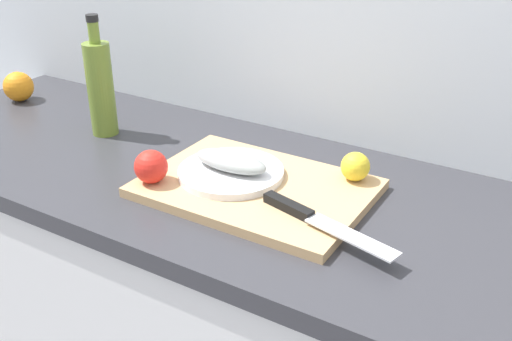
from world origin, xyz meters
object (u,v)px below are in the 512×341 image
object	(u,v)px
fish_fillet	(231,161)
lemon_0	(355,166)
white_plate	(231,172)
cutting_board	(256,188)
chef_knife	(310,217)
olive_oil_bottle	(100,87)

from	to	relation	value
fish_fillet	lemon_0	bearing A→B (deg)	27.19
white_plate	lemon_0	world-z (taller)	lemon_0
cutting_board	lemon_0	xyz separation A→B (m)	(0.16, 0.12, 0.04)
lemon_0	chef_knife	bearing A→B (deg)	-91.44
lemon_0	white_plate	bearing A→B (deg)	-152.81
fish_fillet	lemon_0	world-z (taller)	lemon_0
white_plate	cutting_board	bearing A→B (deg)	-3.94
cutting_board	fish_fillet	distance (m)	0.08
white_plate	chef_knife	bearing A→B (deg)	-19.08
white_plate	olive_oil_bottle	distance (m)	0.43
chef_knife	olive_oil_bottle	bearing A→B (deg)	-178.49
fish_fillet	chef_knife	distance (m)	0.23
fish_fillet	white_plate	bearing A→B (deg)	90.00
chef_knife	olive_oil_bottle	world-z (taller)	olive_oil_bottle
fish_fillet	chef_knife	xyz separation A→B (m)	(0.22, -0.08, -0.02)
cutting_board	fish_fillet	size ratio (longest dim) A/B	2.73
olive_oil_bottle	cutting_board	bearing A→B (deg)	-8.35
fish_fillet	olive_oil_bottle	distance (m)	0.43
cutting_board	lemon_0	distance (m)	0.21
lemon_0	olive_oil_bottle	world-z (taller)	olive_oil_bottle
white_plate	chef_knife	xyz separation A→B (m)	(0.22, -0.08, 0.00)
cutting_board	olive_oil_bottle	world-z (taller)	olive_oil_bottle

